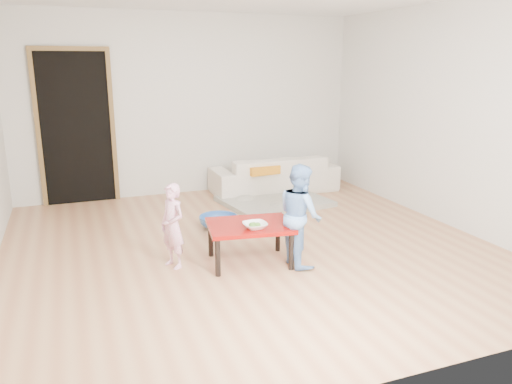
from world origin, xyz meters
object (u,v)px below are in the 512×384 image
red_table (250,243)px  child_pink (173,226)px  child_blue (300,215)px  bowl (255,226)px  basin (218,222)px  sofa (274,174)px

red_table → child_pink: child_pink is taller
red_table → child_blue: 0.57m
red_table → child_pink: size_ratio=0.98×
bowl → basin: bearing=89.3°
child_blue → bowl: bearing=84.3°
child_blue → red_table: bearing=67.1°
sofa → child_pink: size_ratio=2.29×
bowl → child_pink: 0.78m
sofa → basin: bearing=46.5°
basin → red_table: bearing=-90.9°
sofa → basin: 1.86m
red_table → child_pink: (-0.71, 0.17, 0.21)m
red_table → bowl: size_ratio=3.58×
sofa → child_pink: bearing=49.0°
red_table → basin: red_table is taller
sofa → child_blue: size_ratio=1.89×
bowl → child_pink: size_ratio=0.27×
sofa → child_pink: 3.06m
red_table → bowl: bowl is taller
child_pink → child_blue: child_blue is taller
red_table → child_blue: (0.45, -0.19, 0.30)m
red_table → basin: 1.14m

